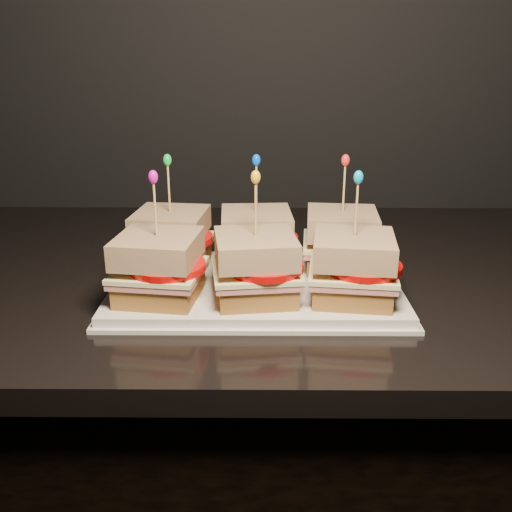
{
  "coord_description": "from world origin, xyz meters",
  "views": [
    {
      "loc": [
        0.56,
        0.81,
        1.19
      ],
      "look_at": [
        0.56,
        1.54,
        0.92
      ],
      "focal_mm": 40.0,
      "sensor_mm": 36.0,
      "label": 1
    }
  ],
  "objects": [
    {
      "name": "sandwich_2_frill",
      "position": [
        0.68,
        1.6,
        1.05
      ],
      "size": [
        0.01,
        0.01,
        0.02
      ],
      "primitive_type": "ellipsoid",
      "color": "red",
      "rests_on": "sandwich_2_pick"
    },
    {
      "name": "sandwich_2_bread_bot",
      "position": [
        0.68,
        1.6,
        0.9
      ],
      "size": [
        0.11,
        0.11,
        0.03
      ],
      "primitive_type": "cube",
      "rotation": [
        0.0,
        0.0,
        -0.08
      ],
      "color": "brown",
      "rests_on": "platter"
    },
    {
      "name": "sandwich_4_tomato",
      "position": [
        0.57,
        1.48,
        0.93
      ],
      "size": [
        0.1,
        0.1,
        0.01
      ],
      "primitive_type": "cylinder",
      "color": "#C50906",
      "rests_on": "sandwich_4_cheese"
    },
    {
      "name": "sandwich_3_ham",
      "position": [
        0.43,
        1.49,
        0.92
      ],
      "size": [
        0.12,
        0.12,
        0.01
      ],
      "primitive_type": "cube",
      "rotation": [
        0.0,
        0.0,
        -0.13
      ],
      "color": "#C7736A",
      "rests_on": "sandwich_3_bread_bot"
    },
    {
      "name": "sandwich_0_ham",
      "position": [
        0.43,
        1.6,
        0.92
      ],
      "size": [
        0.12,
        0.12,
        0.01
      ],
      "primitive_type": "cube",
      "rotation": [
        0.0,
        0.0,
        -0.11
      ],
      "color": "#C7736A",
      "rests_on": "sandwich_0_bread_bot"
    },
    {
      "name": "sandwich_5_bread_top",
      "position": [
        0.68,
        1.49,
        0.95
      ],
      "size": [
        0.11,
        0.11,
        0.03
      ],
      "primitive_type": "cube",
      "rotation": [
        0.0,
        0.0,
        -0.13
      ],
      "color": "#53290E",
      "rests_on": "sandwich_5_tomato"
    },
    {
      "name": "sandwich_0_tomato",
      "position": [
        0.45,
        1.59,
        0.93
      ],
      "size": [
        0.1,
        0.1,
        0.01
      ],
      "primitive_type": "cylinder",
      "color": "#C50906",
      "rests_on": "sandwich_0_cheese"
    },
    {
      "name": "sandwich_0_cheese",
      "position": [
        0.43,
        1.6,
        0.93
      ],
      "size": [
        0.12,
        0.12,
        0.01
      ],
      "primitive_type": "cube",
      "rotation": [
        0.0,
        0.0,
        -0.11
      ],
      "color": "#F8F0A8",
      "rests_on": "sandwich_0_ham"
    },
    {
      "name": "sandwich_3_cheese",
      "position": [
        0.43,
        1.49,
        0.93
      ],
      "size": [
        0.12,
        0.12,
        0.01
      ],
      "primitive_type": "cube",
      "rotation": [
        0.0,
        0.0,
        -0.13
      ],
      "color": "#F8F0A8",
      "rests_on": "sandwich_3_ham"
    },
    {
      "name": "sandwich_3_frill",
      "position": [
        0.43,
        1.49,
        1.05
      ],
      "size": [
        0.01,
        0.01,
        0.02
      ],
      "primitive_type": "ellipsoid",
      "color": "#C211A0",
      "rests_on": "sandwich_3_pick"
    },
    {
      "name": "sandwich_2_ham",
      "position": [
        0.68,
        1.6,
        0.92
      ],
      "size": [
        0.12,
        0.11,
        0.01
      ],
      "primitive_type": "cube",
      "rotation": [
        0.0,
        0.0,
        -0.08
      ],
      "color": "#C7736A",
      "rests_on": "sandwich_2_bread_bot"
    },
    {
      "name": "sandwich_3_tomato",
      "position": [
        0.45,
        1.48,
        0.93
      ],
      "size": [
        0.1,
        0.1,
        0.01
      ],
      "primitive_type": "cylinder",
      "color": "#C50906",
      "rests_on": "sandwich_3_cheese"
    },
    {
      "name": "sandwich_2_pick",
      "position": [
        0.68,
        1.6,
        1.0
      ],
      "size": [
        0.0,
        0.0,
        0.09
      ],
      "primitive_type": "cylinder",
      "color": "tan",
      "rests_on": "sandwich_2_bread_top"
    },
    {
      "name": "sandwich_0_bread_bot",
      "position": [
        0.43,
        1.6,
        0.9
      ],
      "size": [
        0.11,
        0.11,
        0.03
      ],
      "primitive_type": "cube",
      "rotation": [
        0.0,
        0.0,
        -0.11
      ],
      "color": "brown",
      "rests_on": "platter"
    },
    {
      "name": "sandwich_1_cheese",
      "position": [
        0.56,
        1.6,
        0.93
      ],
      "size": [
        0.12,
        0.11,
        0.01
      ],
      "primitive_type": "cube",
      "rotation": [
        0.0,
        0.0,
        0.05
      ],
      "color": "#F8F0A8",
      "rests_on": "sandwich_1_ham"
    },
    {
      "name": "sandwich_2_cheese",
      "position": [
        0.68,
        1.6,
        0.93
      ],
      "size": [
        0.12,
        0.11,
        0.01
      ],
      "primitive_type": "cube",
      "rotation": [
        0.0,
        0.0,
        -0.08
      ],
      "color": "#F8F0A8",
      "rests_on": "sandwich_2_ham"
    },
    {
      "name": "sandwich_3_pick",
      "position": [
        0.43,
        1.49,
        1.0
      ],
      "size": [
        0.0,
        0.0,
        0.09
      ],
      "primitive_type": "cylinder",
      "color": "tan",
      "rests_on": "sandwich_3_bread_top"
    },
    {
      "name": "platter_rim",
      "position": [
        0.56,
        1.54,
        0.87
      ],
      "size": [
        0.41,
        0.26,
        0.01
      ],
      "primitive_type": "cube",
      "color": "silver",
      "rests_on": "granite_slab"
    },
    {
      "name": "sandwich_5_frill",
      "position": [
        0.68,
        1.49,
        1.05
      ],
      "size": [
        0.01,
        0.01,
        0.02
      ],
      "primitive_type": "ellipsoid",
      "color": "#0A9BC9",
      "rests_on": "sandwich_5_pick"
    },
    {
      "name": "sandwich_1_bread_top",
      "position": [
        0.56,
        1.6,
        0.95
      ],
      "size": [
        0.11,
        0.11,
        0.03
      ],
      "primitive_type": "cube",
      "rotation": [
        0.0,
        0.0,
        0.05
      ],
      "color": "#53290E",
      "rests_on": "sandwich_1_tomato"
    },
    {
      "name": "sandwich_1_ham",
      "position": [
        0.56,
        1.6,
        0.92
      ],
      "size": [
        0.11,
        0.11,
        0.01
      ],
      "primitive_type": "cube",
      "rotation": [
        0.0,
        0.0,
        0.05
      ],
      "color": "#C7736A",
      "rests_on": "sandwich_1_bread_bot"
    },
    {
      "name": "sandwich_2_tomato",
      "position": [
        0.7,
        1.59,
        0.93
      ],
      "size": [
        0.1,
        0.1,
        0.01
      ],
      "primitive_type": "cylinder",
      "color": "#C50906",
      "rests_on": "sandwich_2_cheese"
    },
    {
      "name": "sandwich_5_cheese",
      "position": [
        0.68,
        1.49,
        0.93
      ],
      "size": [
        0.12,
        0.12,
        0.01
      ],
      "primitive_type": "cube",
      "rotation": [
        0.0,
        0.0,
        -0.13
      ],
      "color": "#F8F0A8",
      "rests_on": "sandwich_5_ham"
    },
    {
      "name": "sandwich_4_frill",
      "position": [
        0.56,
        1.49,
        1.05
      ],
      "size": [
        0.01,
        0.01,
        0.02
      ],
      "primitive_type": "ellipsoid",
      "color": "gold",
      "rests_on": "sandwich_4_pick"
    },
    {
      "name": "sandwich_3_bread_top",
      "position": [
        0.43,
        1.49,
        0.95
      ],
      "size": [
        0.11,
        0.11,
        0.03
      ],
      "primitive_type": "cube",
      "rotation": [
        0.0,
        0.0,
        -0.13
      ],
      "color": "#53290E",
      "rests_on": "sandwich_3_tomato"
    },
    {
      "name": "platter",
      "position": [
        0.56,
        1.54,
        0.88
      ],
      "size": [
        0.39,
        0.24,
        0.02
      ],
      "primitive_type": "cube",
      "color": "silver",
      "rests_on": "granite_slab"
    },
    {
      "name": "cabinet",
      "position": [
        0.3,
        1.66,
        0.42
      ],
      "size": [
        2.3,
        0.67,
        0.84
      ],
      "primitive_type": "cube",
      "color": "black",
      "rests_on": "ground"
    },
    {
      "name": "sandwich_1_frill",
      "position": [
        0.56,
        1.6,
        1.05
      ],
      "size": [
        0.01,
        0.01,
        0.02
      ],
      "primitive_type": "ellipsoid",
      "color": "blue",
      "rests_on": "sandwich_1_pick"
    },
    {
      "name": "sandwich_5_tomato",
      "position": [
        0.7,
        1.48,
        0.93
      ],
      "size": [
        0.1,
        0.1,
        0.01
      ],
      "primitive_type": "cylinder",
      "color": "#C50906",
      "rests_on": "sandwich_5_cheese"
    },
    {
      "name": "granite_slab",
      "position": [
        0.3,
        1.66,
        0.85
      ],
      "size": [
        2.34,
        0.71,
        0.03
      ],
      "primitive_type": "cube",
      "color": "black",
      "rests_on": "cabinet"
    },
    {
      "name": "sandwich_1_pick",
      "position": [
        0.56,
        1.6,
        1.0
      ],
      "size": [
        0.0,
        0.0,
        0.09
      ],
      "primitive_type": "cylinder",
      "color": "tan",
      "rests_on": "sandwich_1_bread_top"
    },
    {
      "name": "sandwich_4_pick",
      "position": [
        0.56,
        1.49,
        1.0
      ],
      "size": [
        0.0,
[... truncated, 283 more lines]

